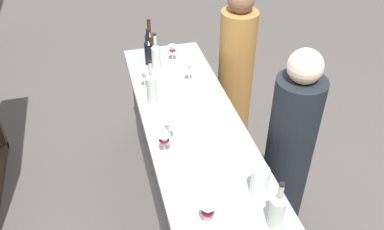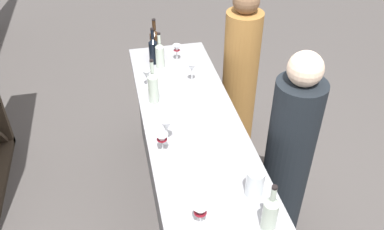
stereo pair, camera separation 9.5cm
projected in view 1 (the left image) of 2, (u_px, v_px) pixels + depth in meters
name	position (u px, v px, depth m)	size (l,w,h in m)	color
ground_plane	(192.00, 210.00, 3.32)	(12.00, 12.00, 0.00)	#4C4744
bar_counter	(192.00, 169.00, 3.04)	(2.21, 0.65, 0.92)	slate
wine_bottle_leftmost_clear_pale	(277.00, 209.00, 2.02)	(0.08, 0.08, 0.29)	#B7C6B2
wine_bottle_second_left_clear_pale	(152.00, 87.00, 2.86)	(0.07, 0.07, 0.34)	#B7C6B2
wine_bottle_center_clear_pale	(156.00, 55.00, 3.26)	(0.07, 0.07, 0.30)	#B7C6B2
wine_bottle_second_right_near_black	(149.00, 51.00, 3.30)	(0.07, 0.07, 0.31)	black
wine_bottle_rightmost_amber_brown	(150.00, 43.00, 3.40)	(0.08, 0.08, 0.33)	#331E0F
wine_glass_near_left	(189.00, 69.00, 3.08)	(0.06, 0.06, 0.16)	white
wine_glass_near_center	(172.00, 50.00, 3.35)	(0.06, 0.06, 0.15)	white
wine_glass_near_right	(208.00, 211.00, 2.03)	(0.08, 0.08, 0.13)	white
wine_glass_far_left	(168.00, 127.00, 2.51)	(0.07, 0.07, 0.17)	white
wine_glass_far_center	(144.00, 76.00, 3.02)	(0.06, 0.06, 0.15)	white
wine_glass_far_right	(164.00, 141.00, 2.45)	(0.08, 0.08, 0.14)	white
water_pitcher	(260.00, 181.00, 2.21)	(0.10, 0.10, 0.16)	silver
person_left_guest	(235.00, 76.00, 3.59)	(0.34, 0.34, 1.52)	#9E6B33
person_center_guest	(288.00, 155.00, 2.80)	(0.41, 0.41, 1.52)	black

